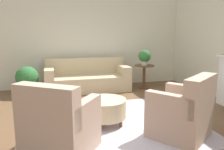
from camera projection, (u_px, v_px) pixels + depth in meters
The scene contains 10 objects.
ground_plane at pixel (112, 124), 3.77m from camera, with size 16.00×16.00×0.00m, color brown.
wall_back at pixel (85, 39), 6.40m from camera, with size 9.95×0.12×2.80m.
rug at pixel (112, 123), 3.77m from camera, with size 2.96×2.45×0.01m.
couch at pixel (87, 79), 6.03m from camera, with size 2.24×0.94×0.87m.
armchair_left at pixel (59, 126), 2.77m from camera, with size 1.09×1.08×0.94m.
armchair_right at pixel (183, 113), 3.22m from camera, with size 1.09×1.08×0.94m.
ottoman_table at pixel (105, 108), 3.72m from camera, with size 0.73×0.73×0.43m.
side_table at pixel (144, 72), 6.22m from camera, with size 0.57×0.57×0.67m.
potted_plant_on_side_table at pixel (145, 57), 6.14m from camera, with size 0.34×0.34×0.43m.
potted_plant_floor at pixel (27, 79), 5.46m from camera, with size 0.56×0.56×0.74m.
Camera 1 is at (-0.92, -3.43, 1.51)m, focal length 35.00 mm.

